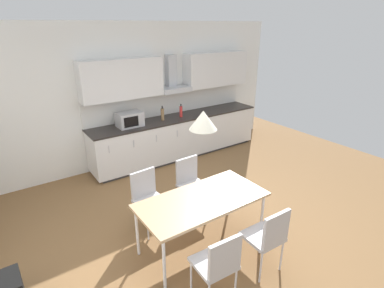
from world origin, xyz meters
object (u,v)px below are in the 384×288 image
at_px(pendant_lamp, 203,120).
at_px(chair_near_left, 218,262).
at_px(bottle_brown, 163,114).
at_px(dining_table, 202,202).
at_px(chair_far_left, 147,194).
at_px(chair_far_right, 191,180).
at_px(chair_near_right, 268,235).
at_px(bottle_red, 181,111).
at_px(microwave, 130,119).

bearing_deg(pendant_lamp, chair_near_left, -115.39).
height_order(bottle_brown, dining_table, bottle_brown).
bearing_deg(bottle_brown, chair_near_left, -111.10).
relative_size(chair_far_left, pendant_lamp, 2.72).
xyz_separation_m(dining_table, chair_far_right, (0.36, 0.78, -0.16)).
bearing_deg(chair_near_right, chair_far_left, 115.25).
bearing_deg(bottle_red, chair_far_right, -119.06).
bearing_deg(pendant_lamp, microwave, 84.88).
bearing_deg(dining_table, bottle_red, 62.12).
height_order(dining_table, chair_near_left, chair_near_left).
xyz_separation_m(bottle_red, chair_near_left, (-1.77, -3.42, -0.49)).
distance_m(bottle_red, chair_far_right, 2.19).
xyz_separation_m(dining_table, chair_far_left, (-0.37, 0.78, -0.16)).
bearing_deg(chair_far_left, chair_far_right, 0.02).
height_order(bottle_red, pendant_lamp, pendant_lamp).
height_order(microwave, chair_far_right, microwave).
relative_size(bottle_brown, chair_near_left, 0.34).
distance_m(microwave, pendant_lamp, 2.79).
height_order(chair_far_left, pendant_lamp, pendant_lamp).
xyz_separation_m(chair_near_left, chair_near_right, (0.73, -0.00, 0.00)).
relative_size(microwave, chair_near_right, 0.55).
distance_m(bottle_brown, chair_far_right, 2.03).
bearing_deg(microwave, dining_table, -95.12).
height_order(bottle_brown, chair_far_left, bottle_brown).
relative_size(bottle_red, pendant_lamp, 0.88).
distance_m(chair_far_right, pendant_lamp, 1.50).
bearing_deg(chair_near_right, bottle_brown, 80.20).
relative_size(bottle_brown, chair_far_right, 0.34).
xyz_separation_m(dining_table, chair_near_left, (-0.37, -0.78, -0.16)).
height_order(chair_near_left, chair_far_left, same).
bearing_deg(pendant_lamp, dining_table, 18.43).
bearing_deg(chair_near_left, dining_table, 64.61).
relative_size(chair_near_right, chair_far_left, 1.00).
bearing_deg(bottle_brown, chair_near_right, -99.80).
bearing_deg(dining_table, chair_near_left, -115.39).
relative_size(chair_far_right, pendant_lamp, 2.72).
xyz_separation_m(bottle_red, pendant_lamp, (-1.40, -2.64, 0.74)).
distance_m(microwave, bottle_red, 1.16).
bearing_deg(bottle_red, bottle_brown, 177.61).
distance_m(microwave, chair_far_right, 1.97).
relative_size(bottle_red, dining_table, 0.17).
bearing_deg(chair_far_right, bottle_red, 60.94).
bearing_deg(pendant_lamp, chair_far_right, 65.03).
distance_m(dining_table, chair_near_left, 0.88).
height_order(chair_far_right, chair_near_left, same).
bearing_deg(chair_near_right, chair_near_left, 179.99).
relative_size(bottle_brown, pendant_lamp, 0.94).
distance_m(chair_far_left, pendant_lamp, 1.50).
distance_m(microwave, dining_table, 2.72).
distance_m(chair_near_right, chair_far_left, 1.72).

